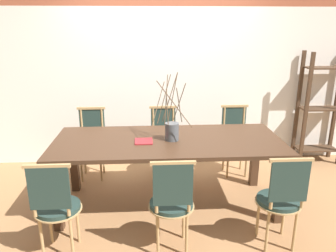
% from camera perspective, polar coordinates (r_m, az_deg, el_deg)
% --- Properties ---
extents(ground_plane, '(16.00, 16.00, 0.00)m').
position_cam_1_polar(ground_plane, '(3.75, 0.00, -13.39)').
color(ground_plane, '#9E7047').
extents(wall_rear, '(12.00, 0.06, 3.20)m').
position_cam_1_polar(wall_rear, '(4.54, -1.03, 13.34)').
color(wall_rear, white).
rests_on(wall_rear, ground_plane).
extents(dining_table, '(2.38, 1.01, 0.76)m').
position_cam_1_polar(dining_table, '(3.46, 0.00, -3.86)').
color(dining_table, '#422B1C').
rests_on(dining_table, ground_plane).
extents(chair_near_leftend, '(0.40, 0.40, 0.90)m').
position_cam_1_polar(chair_near_leftend, '(2.93, -18.97, -12.82)').
color(chair_near_leftend, '#233833').
rests_on(chair_near_leftend, ground_plane).
extents(chair_near_left, '(0.40, 0.40, 0.90)m').
position_cam_1_polar(chair_near_left, '(2.83, 0.66, -12.93)').
color(chair_near_left, '#233833').
rests_on(chair_near_left, ground_plane).
extents(chair_near_center, '(0.40, 0.40, 0.90)m').
position_cam_1_polar(chair_near_center, '(3.04, 19.10, -11.69)').
color(chair_near_center, '#233833').
rests_on(chair_near_center, ground_plane).
extents(chair_far_leftend, '(0.40, 0.40, 0.90)m').
position_cam_1_polar(chair_far_leftend, '(4.31, -13.15, -2.43)').
color(chair_far_leftend, '#233833').
rests_on(chair_far_leftend, ground_plane).
extents(chair_far_left, '(0.40, 0.40, 0.90)m').
position_cam_1_polar(chair_far_left, '(4.25, -0.76, -2.24)').
color(chair_far_left, '#233833').
rests_on(chair_far_left, ground_plane).
extents(chair_far_center, '(0.40, 0.40, 0.90)m').
position_cam_1_polar(chair_far_center, '(4.39, 11.60, -1.95)').
color(chair_far_center, '#233833').
rests_on(chair_far_center, ground_plane).
extents(vase_centerpiece, '(0.40, 0.40, 0.70)m').
position_cam_1_polar(vase_centerpiece, '(3.38, 0.67, -0.62)').
color(vase_centerpiece, '#4C5156').
rests_on(vase_centerpiece, dining_table).
extents(book_stack, '(0.18, 0.19, 0.01)m').
position_cam_1_polar(book_stack, '(3.37, -4.26, -2.67)').
color(book_stack, maroon).
rests_on(book_stack, dining_table).
extents(shelving_rack, '(0.61, 0.30, 1.57)m').
position_cam_1_polar(shelving_rack, '(5.06, 25.14, 2.73)').
color(shelving_rack, '#422D1E').
rests_on(shelving_rack, ground_plane).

